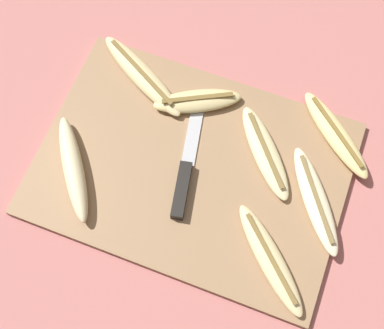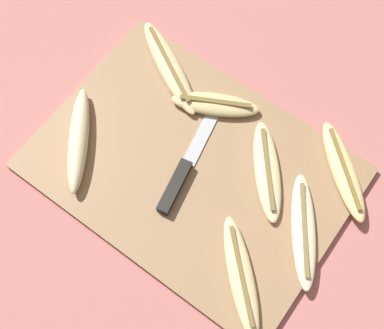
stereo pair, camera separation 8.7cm
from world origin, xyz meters
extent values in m
plane|color=#B76B66|center=(0.00, 0.00, 0.00)|extent=(4.00, 4.00, 0.00)
cube|color=#997551|center=(0.00, 0.00, 0.01)|extent=(0.50, 0.36, 0.01)
cube|color=black|center=(0.00, -0.05, 0.02)|extent=(0.04, 0.10, 0.02)
cube|color=#B7BABF|center=(-0.02, 0.05, 0.01)|extent=(0.04, 0.11, 0.00)
ellipsoid|color=beige|center=(0.10, 0.06, 0.02)|extent=(0.14, 0.16, 0.02)
cube|color=olive|center=(0.10, 0.06, 0.03)|extent=(0.10, 0.11, 0.00)
ellipsoid|color=#EDD689|center=(0.20, 0.14, 0.02)|extent=(0.16, 0.15, 0.02)
cube|color=olive|center=(0.20, 0.14, 0.03)|extent=(0.11, 0.10, 0.00)
ellipsoid|color=beige|center=(-0.18, -0.08, 0.03)|extent=(0.14, 0.17, 0.03)
ellipsoid|color=beige|center=(0.17, -0.10, 0.02)|extent=(0.16, 0.16, 0.02)
cube|color=olive|center=(0.17, -0.10, 0.03)|extent=(0.11, 0.11, 0.00)
ellipsoid|color=beige|center=(0.20, 0.01, 0.02)|extent=(0.14, 0.18, 0.02)
cube|color=olive|center=(0.20, 0.01, 0.03)|extent=(0.09, 0.13, 0.00)
ellipsoid|color=beige|center=(-0.14, 0.13, 0.02)|extent=(0.20, 0.14, 0.02)
cube|color=brown|center=(-0.14, 0.13, 0.04)|extent=(0.15, 0.09, 0.00)
ellipsoid|color=#DBC684|center=(-0.03, 0.11, 0.02)|extent=(0.15, 0.11, 0.02)
cube|color=brown|center=(-0.03, 0.11, 0.03)|extent=(0.11, 0.06, 0.00)
camera|label=1|loc=(0.12, -0.31, 0.83)|focal=50.00mm
camera|label=2|loc=(0.19, -0.26, 0.83)|focal=50.00mm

